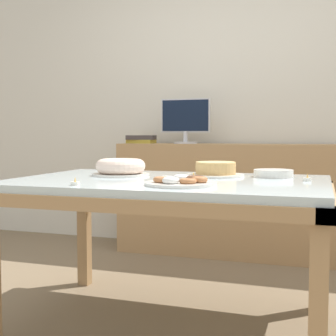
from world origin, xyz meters
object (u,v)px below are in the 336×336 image
at_px(book_stack, 141,139).
at_px(cake_golden_bundt, 121,168).
at_px(tealight_near_cakes, 75,183).
at_px(cake_chocolate_round, 216,170).
at_px(tealight_near_front, 307,179).
at_px(tealight_left_edge, 194,177).
at_px(plate_stack, 273,173).
at_px(pastry_platter, 181,182).
at_px(computer_monitor, 185,121).

distance_m(book_stack, cake_golden_bundt, 1.50).
bearing_deg(cake_golden_bundt, tealight_near_cakes, -88.40).
height_order(cake_chocolate_round, tealight_near_front, cake_chocolate_round).
distance_m(book_stack, tealight_near_cakes, 2.01).
bearing_deg(tealight_near_front, book_stack, 135.18).
bearing_deg(tealight_left_edge, plate_stack, 32.96).
bearing_deg(tealight_left_edge, book_stack, 120.32).
relative_size(cake_chocolate_round, cake_golden_bundt, 0.98).
bearing_deg(book_stack, cake_chocolate_round, -53.96).
height_order(book_stack, pastry_platter, book_stack).
distance_m(cake_chocolate_round, tealight_left_edge, 0.21).
bearing_deg(plate_stack, tealight_left_edge, -147.04).
height_order(pastry_platter, tealight_left_edge, pastry_platter).
bearing_deg(book_stack, computer_monitor, -0.20).
xyz_separation_m(cake_golden_bundt, tealight_near_cakes, (0.01, -0.53, -0.03)).
bearing_deg(plate_stack, cake_chocolate_round, -170.66).
bearing_deg(plate_stack, tealight_near_front, -43.52).
height_order(tealight_left_edge, tealight_near_front, same).
distance_m(book_stack, pastry_platter, 2.02).
height_order(cake_golden_bundt, pastry_platter, cake_golden_bundt).
bearing_deg(computer_monitor, pastry_platter, -74.54).
distance_m(computer_monitor, tealight_near_cakes, 1.98).
height_order(cake_chocolate_round, pastry_platter, cake_chocolate_round).
bearing_deg(computer_monitor, plate_stack, -55.74).
xyz_separation_m(cake_golden_bundt, plate_stack, (0.82, 0.17, -0.02)).
xyz_separation_m(tealight_left_edge, tealight_near_front, (0.56, 0.07, 0.00)).
xyz_separation_m(computer_monitor, cake_chocolate_round, (0.55, -1.30, -0.31)).
xyz_separation_m(computer_monitor, cake_golden_bundt, (0.04, -1.42, -0.30)).
distance_m(cake_chocolate_round, tealight_near_cakes, 0.82).
xyz_separation_m(computer_monitor, plate_stack, (0.85, -1.25, -0.32)).
height_order(computer_monitor, cake_chocolate_round, computer_monitor).
height_order(computer_monitor, plate_stack, computer_monitor).
bearing_deg(cake_golden_bundt, tealight_left_edge, -9.33).
bearing_deg(tealight_near_cakes, tealight_near_front, 28.49).
relative_size(computer_monitor, tealight_near_cakes, 10.60).
bearing_deg(pastry_platter, cake_chocolate_round, 84.17).
bearing_deg(pastry_platter, tealight_near_cakes, -160.59).
distance_m(book_stack, plate_stack, 1.78).
distance_m(cake_chocolate_round, cake_golden_bundt, 0.53).
height_order(pastry_platter, plate_stack, pastry_platter).
relative_size(cake_chocolate_round, tealight_near_front, 7.77).
distance_m(book_stack, tealight_left_edge, 1.74).
height_order(book_stack, plate_stack, book_stack).
distance_m(cake_golden_bundt, tealight_near_cakes, 0.53).
bearing_deg(cake_golden_bundt, cake_chocolate_round, 13.45).
relative_size(computer_monitor, plate_stack, 2.02).
distance_m(cake_chocolate_round, tealight_near_front, 0.50).
bearing_deg(cake_golden_bundt, computer_monitor, 91.47).
bearing_deg(plate_stack, pastry_platter, -123.04).
bearing_deg(computer_monitor, tealight_left_edge, -72.36).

